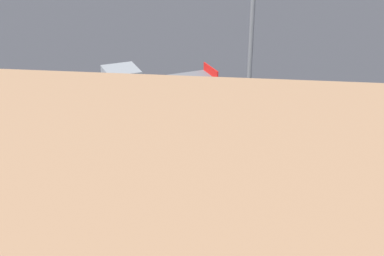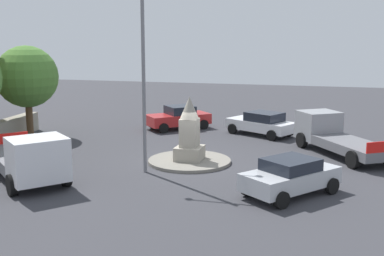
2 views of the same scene
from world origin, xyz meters
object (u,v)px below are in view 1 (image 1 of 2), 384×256
Objects in this scene: car_silver_parked_right at (287,108)px; car_white_near_island at (57,111)px; streetlamp at (250,62)px; truck_white_waiting at (319,237)px; truck_grey_passing at (147,83)px; monument at (197,132)px; tree_mid_cluster at (222,252)px.

car_white_near_island is at bearing -76.99° from car_silver_parked_right.
car_silver_parked_right is (-6.53, 1.48, -4.34)m from streetlamp.
car_silver_parked_right is at bearing -173.45° from truck_white_waiting.
truck_grey_passing is (-8.18, -6.25, -4.18)m from streetlamp.
tree_mid_cluster is at bearing 13.08° from monument.
monument is 11.15m from tree_mid_cluster.
truck_grey_passing is 1.09× the size of tree_mid_cluster.
streetlamp is 7.98m from car_silver_parked_right.
streetlamp is 9.19m from tree_mid_cluster.
monument is 0.67× the size of car_white_near_island.
truck_white_waiting reaches higher than car_silver_parked_right.
truck_white_waiting is (4.12, 2.70, -4.11)m from streetlamp.
tree_mid_cluster is (15.65, -1.18, 3.26)m from car_silver_parked_right.
car_white_near_island is at bearing -142.51° from tree_mid_cluster.
car_silver_parked_right is 0.69× the size of truck_white_waiting.
car_silver_parked_right is (-5.07, 3.64, -0.73)m from monument.
truck_white_waiting is at bearing 6.55° from car_silver_parked_right.
car_white_near_island is 5.48m from truck_grey_passing.
streetlamp is 2.02× the size of car_silver_parked_right.
car_white_near_island is at bearing -108.20° from monument.
monument is 7.42m from truck_white_waiting.
car_silver_parked_right is at bearing 103.01° from car_white_near_island.
truck_grey_passing is 18.75m from tree_mid_cluster.
truck_white_waiting is 6.32m from tree_mid_cluster.
streetlamp is 1.34× the size of truck_grey_passing.
truck_white_waiting is 1.05× the size of tree_mid_cluster.
truck_grey_passing is at bearing 140.70° from car_white_near_island.
monument is 6.29m from car_silver_parked_right.
car_white_near_island is (-2.48, -7.56, -0.73)m from monument.
car_white_near_island is 14.81m from truck_white_waiting.
truck_white_waiting is at bearing 41.06° from monument.
truck_white_waiting is at bearing 154.27° from tree_mid_cluster.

